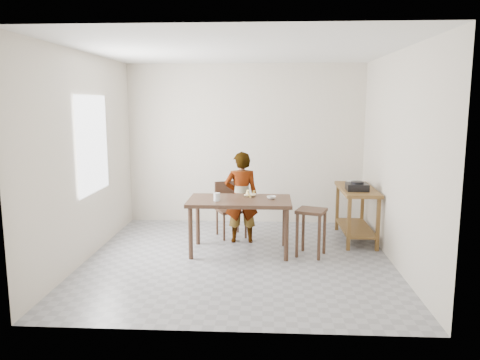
# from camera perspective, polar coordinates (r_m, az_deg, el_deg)

# --- Properties ---
(floor) EXTENTS (4.00, 4.00, 0.04)m
(floor) POSITION_cam_1_polar(r_m,az_deg,el_deg) (6.31, -0.20, -9.78)
(floor) COLOR gray
(floor) RESTS_ON ground
(ceiling) EXTENTS (4.00, 4.00, 0.04)m
(ceiling) POSITION_cam_1_polar(r_m,az_deg,el_deg) (5.99, -0.22, 15.80)
(ceiling) COLOR white
(ceiling) RESTS_ON wall_back
(wall_back) EXTENTS (4.00, 0.04, 2.70)m
(wall_back) POSITION_cam_1_polar(r_m,az_deg,el_deg) (8.00, 0.64, 4.37)
(wall_back) COLOR beige
(wall_back) RESTS_ON ground
(wall_front) EXTENTS (4.00, 0.04, 2.70)m
(wall_front) POSITION_cam_1_polar(r_m,az_deg,el_deg) (4.00, -1.92, -0.72)
(wall_front) COLOR beige
(wall_front) RESTS_ON ground
(wall_left) EXTENTS (0.04, 4.00, 2.70)m
(wall_left) POSITION_cam_1_polar(r_m,az_deg,el_deg) (6.44, -18.48, 2.65)
(wall_left) COLOR beige
(wall_left) RESTS_ON ground
(wall_right) EXTENTS (0.04, 4.00, 2.70)m
(wall_right) POSITION_cam_1_polar(r_m,az_deg,el_deg) (6.22, 18.74, 2.41)
(wall_right) COLOR beige
(wall_right) RESTS_ON ground
(window_pane) EXTENTS (0.02, 1.10, 1.30)m
(window_pane) POSITION_cam_1_polar(r_m,az_deg,el_deg) (6.59, -17.51, 4.16)
(window_pane) COLOR white
(window_pane) RESTS_ON wall_left
(dining_table) EXTENTS (1.40, 0.80, 0.75)m
(dining_table) POSITION_cam_1_polar(r_m,az_deg,el_deg) (6.48, -0.05, -5.61)
(dining_table) COLOR #3F291C
(dining_table) RESTS_ON floor
(prep_counter) EXTENTS (0.50, 1.20, 0.80)m
(prep_counter) POSITION_cam_1_polar(r_m,az_deg,el_deg) (7.27, 13.97, -4.02)
(prep_counter) COLOR brown
(prep_counter) RESTS_ON floor
(child) EXTENTS (0.52, 0.37, 1.35)m
(child) POSITION_cam_1_polar(r_m,az_deg,el_deg) (6.88, 0.16, -2.12)
(child) COLOR silver
(child) RESTS_ON floor
(dining_chair) EXTENTS (0.54, 0.54, 0.84)m
(dining_chair) POSITION_cam_1_polar(r_m,az_deg,el_deg) (7.22, -1.09, -3.66)
(dining_chair) COLOR #3F291C
(dining_chair) RESTS_ON floor
(stool) EXTENTS (0.47, 0.47, 0.64)m
(stool) POSITION_cam_1_polar(r_m,az_deg,el_deg) (6.42, 8.64, -6.34)
(stool) COLOR #3F291C
(stool) RESTS_ON floor
(glass_tumbler) EXTENTS (0.10, 0.10, 0.11)m
(glass_tumbler) POSITION_cam_1_polar(r_m,az_deg,el_deg) (6.28, -2.84, -2.07)
(glass_tumbler) COLOR silver
(glass_tumbler) RESTS_ON dining_table
(small_bowl) EXTENTS (0.16, 0.16, 0.04)m
(small_bowl) POSITION_cam_1_polar(r_m,az_deg,el_deg) (6.42, 3.84, -2.14)
(small_bowl) COLOR silver
(small_bowl) RESTS_ON dining_table
(banana) EXTENTS (0.19, 0.14, 0.07)m
(banana) POSITION_cam_1_polar(r_m,az_deg,el_deg) (6.54, 1.22, -1.80)
(banana) COLOR #DECA48
(banana) RESTS_ON dining_table
(serving_bowl) EXTENTS (0.27, 0.27, 0.05)m
(serving_bowl) POSITION_cam_1_polar(r_m,az_deg,el_deg) (7.49, 13.61, -0.29)
(serving_bowl) COLOR silver
(serving_bowl) RESTS_ON prep_counter
(gas_burner) EXTENTS (0.31, 0.31, 0.10)m
(gas_burner) POSITION_cam_1_polar(r_m,az_deg,el_deg) (6.96, 14.09, -0.82)
(gas_burner) COLOR black
(gas_burner) RESTS_ON prep_counter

